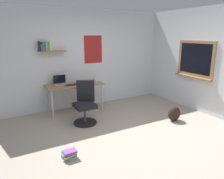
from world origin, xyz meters
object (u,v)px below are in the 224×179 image
at_px(keyboard, 73,85).
at_px(book_stack_on_floor, 69,154).
at_px(coffee_mug, 96,80).
at_px(backpack, 174,114).
at_px(office_chair, 85,105).
at_px(laptop, 60,82).
at_px(desk, 75,87).
at_px(computer_mouse, 83,83).

distance_m(keyboard, book_stack_on_floor, 2.21).
bearing_deg(coffee_mug, book_stack_on_floor, -125.91).
height_order(keyboard, backpack, keyboard).
relative_size(keyboard, coffee_mug, 4.02).
relative_size(office_chair, laptop, 3.06).
height_order(desk, office_chair, office_chair).
bearing_deg(desk, coffee_mug, -2.61).
bearing_deg(computer_mouse, coffee_mug, 7.19).
xyz_separation_m(computer_mouse, backpack, (1.57, -1.64, -0.57)).
distance_m(office_chair, computer_mouse, 0.84).
xyz_separation_m(desk, book_stack_on_floor, (-0.85, -2.03, -0.58)).
bearing_deg(desk, book_stack_on_floor, -112.60).
relative_size(office_chair, coffee_mug, 10.33).
distance_m(desk, keyboard, 0.13).
relative_size(laptop, coffee_mug, 3.37).
relative_size(laptop, keyboard, 0.84).
relative_size(desk, computer_mouse, 13.57).
relative_size(desk, office_chair, 1.49).
height_order(desk, coffee_mug, coffee_mug).
height_order(office_chair, laptop, laptop).
height_order(desk, backpack, desk).
height_order(laptop, coffee_mug, laptop).
height_order(laptop, computer_mouse, laptop).
bearing_deg(book_stack_on_floor, office_chair, 57.07).
xyz_separation_m(laptop, computer_mouse, (0.53, -0.23, -0.04)).
relative_size(office_chair, keyboard, 2.57).
distance_m(office_chair, laptop, 1.05).
distance_m(backpack, book_stack_on_floor, 2.65).
xyz_separation_m(office_chair, computer_mouse, (0.26, 0.72, 0.34)).
bearing_deg(desk, keyboard, -132.27).
bearing_deg(book_stack_on_floor, desk, 67.40).
distance_m(laptop, coffee_mug, 0.94).
bearing_deg(keyboard, coffee_mug, 4.23).
bearing_deg(coffee_mug, laptop, 169.21).
distance_m(computer_mouse, coffee_mug, 0.40).
xyz_separation_m(desk, laptop, (-0.32, 0.15, 0.13)).
xyz_separation_m(office_chair, book_stack_on_floor, (-0.80, -1.23, -0.34)).
relative_size(office_chair, backpack, 2.76).
bearing_deg(coffee_mug, office_chair, -130.23).
distance_m(desk, laptop, 0.37).
height_order(computer_mouse, backpack, computer_mouse).
relative_size(desk, backpack, 4.10).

